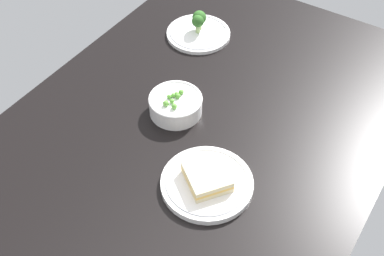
{
  "coord_description": "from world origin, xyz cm",
  "views": [
    {
      "loc": [
        -69.89,
        -45.33,
        94.85
      ],
      "look_at": [
        0.0,
        0.0,
        6.0
      ],
      "focal_mm": 46.54,
      "sensor_mm": 36.0,
      "label": 1
    }
  ],
  "objects": [
    {
      "name": "bowl_peas",
      "position": [
        4.08,
        7.63,
        6.71
      ],
      "size": [
        13.77,
        13.77,
        6.1
      ],
      "color": "white",
      "rests_on": "dining_table"
    },
    {
      "name": "plate_sandwich",
      "position": [
        -11.58,
        -11.51,
        5.48
      ],
      "size": [
        20.97,
        20.97,
        4.77
      ],
      "color": "white",
      "rests_on": "dining_table"
    },
    {
      "name": "plate_broccoli",
      "position": [
        35.21,
        20.51,
        5.53
      ],
      "size": [
        19.26,
        19.26,
        7.34
      ],
      "color": "white",
      "rests_on": "dining_table"
    },
    {
      "name": "dining_table",
      "position": [
        0.0,
        0.0,
        2.0
      ],
      "size": [
        137.92,
        90.05,
        4.0
      ],
      "primitive_type": "cube",
      "color": "black",
      "rests_on": "ground"
    }
  ]
}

